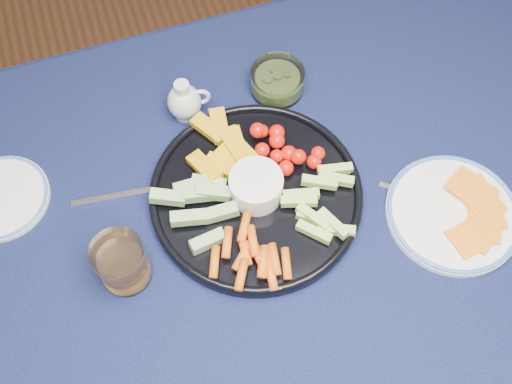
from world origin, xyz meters
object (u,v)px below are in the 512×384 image
object	(u,v)px
pickle_bowl	(277,82)
juice_tumbler	(123,264)
crudite_platter	(255,192)
side_plate_extra	(1,198)
cheese_plate	(453,212)
creamer_pitcher	(185,101)
dining_table	(226,267)

from	to	relation	value
pickle_bowl	juice_tumbler	xyz separation A→B (m)	(-0.37, -0.29, 0.02)
juice_tumbler	pickle_bowl	bearing A→B (deg)	37.74
crudite_platter	side_plate_extra	bearing A→B (deg)	161.53
pickle_bowl	cheese_plate	distance (m)	0.42
crudite_platter	pickle_bowl	distance (m)	0.25
creamer_pitcher	side_plate_extra	bearing A→B (deg)	-168.38
dining_table	side_plate_extra	world-z (taller)	side_plate_extra
side_plate_extra	creamer_pitcher	bearing A→B (deg)	11.62
juice_tumbler	side_plate_extra	size ratio (longest dim) A/B	0.58
dining_table	side_plate_extra	distance (m)	0.43
cheese_plate	juice_tumbler	distance (m)	0.58
creamer_pitcher	juice_tumbler	world-z (taller)	juice_tumbler
creamer_pitcher	pickle_bowl	world-z (taller)	creamer_pitcher
pickle_bowl	cheese_plate	bearing A→B (deg)	-61.65
crudite_platter	creamer_pitcher	world-z (taller)	crudite_platter
side_plate_extra	crudite_platter	bearing A→B (deg)	-18.47
cheese_plate	dining_table	bearing A→B (deg)	170.17
juice_tumbler	crudite_platter	bearing A→B (deg)	14.94
dining_table	cheese_plate	bearing A→B (deg)	-9.83
creamer_pitcher	juice_tumbler	size ratio (longest dim) A/B	0.91
creamer_pitcher	cheese_plate	size ratio (longest dim) A/B	0.38
juice_tumbler	dining_table	bearing A→B (deg)	-3.24
creamer_pitcher	pickle_bowl	xyz separation A→B (m)	(0.19, 0.00, -0.02)
cheese_plate	crudite_platter	bearing A→B (deg)	155.53
pickle_bowl	cheese_plate	size ratio (longest dim) A/B	0.45
dining_table	cheese_plate	size ratio (longest dim) A/B	7.01
dining_table	juice_tumbler	bearing A→B (deg)	176.76
dining_table	side_plate_extra	bearing A→B (deg)	147.84
creamer_pitcher	pickle_bowl	bearing A→B (deg)	0.23
pickle_bowl	juice_tumbler	world-z (taller)	juice_tumbler
dining_table	crudite_platter	size ratio (longest dim) A/B	4.34
crudite_platter	side_plate_extra	world-z (taller)	crudite_platter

